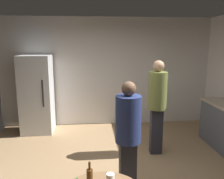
# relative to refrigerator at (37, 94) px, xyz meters

# --- Properties ---
(wall_back) EXTENTS (5.32, 0.06, 2.70)m
(wall_back) POSITION_rel_refrigerator_xyz_m (1.69, 0.43, 0.45)
(wall_back) COLOR silver
(wall_back) RESTS_ON ground_plane
(refrigerator) EXTENTS (0.70, 0.68, 1.80)m
(refrigerator) POSITION_rel_refrigerator_xyz_m (0.00, 0.00, 0.00)
(refrigerator) COLOR silver
(refrigerator) RESTS_ON ground_plane
(beer_bottle_brown) EXTENTS (0.06, 0.06, 0.23)m
(beer_bottle_brown) POSITION_rel_refrigerator_xyz_m (1.23, -3.40, -0.08)
(beer_bottle_brown) COLOR #593314
(beer_bottle_brown) RESTS_ON foreground_table
(plastic_cup_white) EXTENTS (0.08, 0.08, 0.11)m
(plastic_cup_white) POSITION_rel_refrigerator_xyz_m (1.43, -3.43, -0.11)
(plastic_cup_white) COLOR white
(plastic_cup_white) RESTS_ON foreground_table
(person_in_olive_shirt) EXTENTS (0.36, 0.36, 1.77)m
(person_in_olive_shirt) POSITION_rel_refrigerator_xyz_m (2.47, -1.36, 0.14)
(person_in_olive_shirt) COLOR #2D2D38
(person_in_olive_shirt) RESTS_ON ground_plane
(person_in_navy_shirt) EXTENTS (0.35, 0.35, 1.60)m
(person_in_navy_shirt) POSITION_rel_refrigerator_xyz_m (1.74, -2.57, 0.03)
(person_in_navy_shirt) COLOR #2D2D38
(person_in_navy_shirt) RESTS_ON ground_plane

